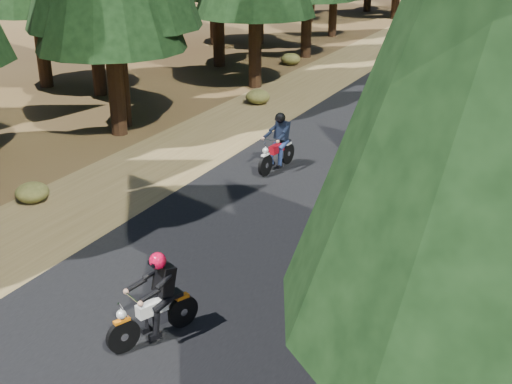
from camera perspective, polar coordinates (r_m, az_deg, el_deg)
ground at (r=12.46m, az=-3.16°, el=-7.05°), size 120.00×120.00×0.00m
road at (r=16.53m, az=5.51°, el=0.66°), size 6.00×100.00×0.01m
shoulder_l at (r=18.58m, az=-7.78°, el=3.06°), size 3.20×100.00×0.01m
shoulder_r at (r=15.62m, az=21.38°, el=-2.26°), size 3.20×100.00×0.01m
understory_shrubs at (r=16.84m, az=7.15°, el=1.91°), size 14.02×29.64×0.56m
rider_lead at (r=10.45m, az=-9.14°, el=-10.48°), size 1.14×1.74×1.50m
rider_follow at (r=17.32m, az=1.87°, el=3.63°), size 0.73×1.79×1.56m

